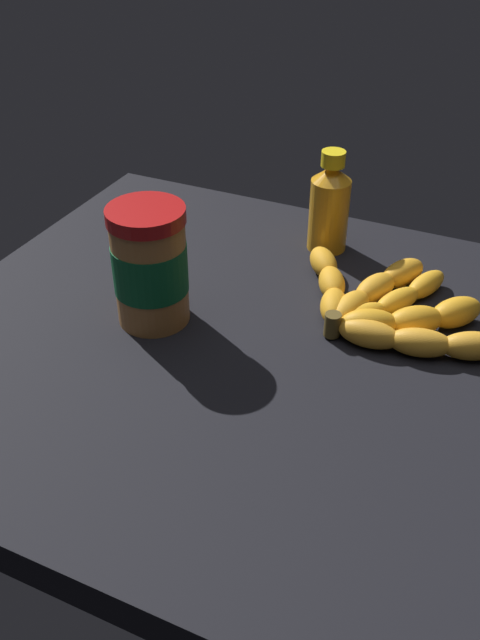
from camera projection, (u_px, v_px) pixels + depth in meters
ground_plane at (239, 350)px, 84.34cm from camera, size 71.58×76.84×4.43cm
banana_bunch at (387, 307)px, 85.10cm from camera, size 20.84×29.12×3.72cm
peanut_butter_jar at (150, 266)px, 81.78cm from camera, size 9.27×9.27×15.16cm
honey_bottle at (329, 206)px, 96.83cm from camera, size 5.66×5.66×14.77cm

